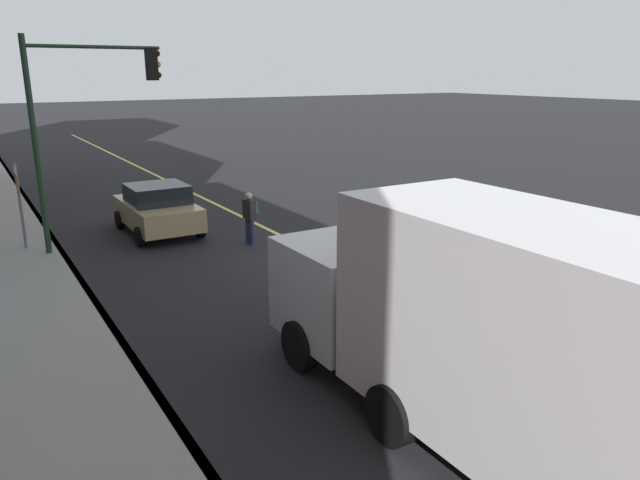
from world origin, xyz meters
name	(u,v)px	position (x,y,z in m)	size (l,w,h in m)	color
ground	(323,256)	(0.00, 0.00, 0.00)	(200.00, 200.00, 0.00)	black
sidewalk_slab	(28,307)	(0.00, 7.69, 0.07)	(80.00, 2.78, 0.15)	gray
curb_edge	(90,296)	(0.00, 6.38, 0.07)	(80.00, 0.16, 0.15)	slate
lane_stripe_center	(323,256)	(0.00, 0.00, 0.01)	(80.00, 0.16, 0.01)	#D8CC4C
car_white	(437,228)	(-1.65, -2.80, 0.82)	(4.79, 1.95, 1.60)	silver
car_tan	(158,209)	(4.99, 3.23, 0.81)	(3.81, 2.11, 1.61)	tan
truck_white	(486,326)	(-8.66, 2.76, 1.77)	(7.77, 2.51, 3.41)	silver
pedestrian_with_backpack	(250,214)	(2.23, 1.22, 0.93)	(0.42, 0.43, 1.61)	#262D4C
traffic_light_mast	(83,108)	(3.95, 5.38, 4.12)	(0.28, 3.67, 6.06)	#1E3823
street_sign_post	(20,200)	(4.85, 7.21, 1.55)	(0.60, 0.08, 2.63)	slate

